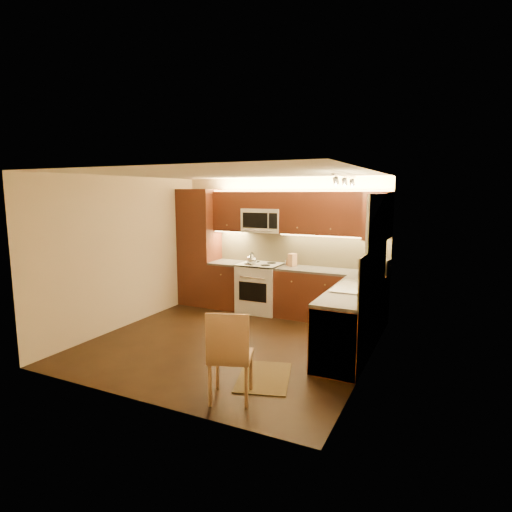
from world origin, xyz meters
The scene contains 37 objects.
floor centered at (0.00, 0.00, 0.00)m, with size 4.00×4.00×0.01m, color black.
ceiling centered at (0.00, 0.00, 2.50)m, with size 4.00×4.00×0.01m, color beige.
wall_back centered at (0.00, 2.00, 1.25)m, with size 4.00×0.01×2.50m, color beige.
wall_front centered at (0.00, -2.00, 1.25)m, with size 4.00×0.01×2.50m, color beige.
wall_left centered at (-2.00, 0.00, 1.25)m, with size 0.01×4.00×2.50m, color beige.
wall_right centered at (2.00, 0.00, 1.25)m, with size 0.01×4.00×2.50m, color beige.
pantry centered at (-1.65, 1.70, 1.15)m, with size 0.70×0.60×2.30m, color #421F0E.
base_cab_back_left centered at (-0.99, 1.70, 0.43)m, with size 0.62×0.60×0.86m, color #421F0E.
counter_back_left centered at (-0.99, 1.70, 0.88)m, with size 0.62×0.60×0.04m, color #3E3C39.
base_cab_back_right centered at (1.04, 1.70, 0.43)m, with size 1.92×0.60×0.86m, color #421F0E.
counter_back_right centered at (1.04, 1.70, 0.88)m, with size 1.92×0.60×0.04m, color #3E3C39.
base_cab_right centered at (1.70, 0.40, 0.43)m, with size 0.60×2.00×0.86m, color #421F0E.
counter_right centered at (1.70, 0.40, 0.88)m, with size 0.60×2.00×0.04m, color #3E3C39.
dishwasher centered at (1.70, -0.30, 0.43)m, with size 0.58×0.60×0.84m, color silver.
backsplash_back centered at (0.35, 1.99, 1.20)m, with size 3.30×0.02×0.60m, color tan.
backsplash_right centered at (1.99, 0.40, 1.20)m, with size 0.02×2.00×0.60m, color tan.
upper_cab_back_left centered at (-0.99, 1.82, 1.88)m, with size 0.62×0.35×0.75m, color #421F0E.
upper_cab_back_right centered at (1.04, 1.82, 1.88)m, with size 1.92×0.35×0.75m, color #421F0E.
upper_cab_bridge centered at (-0.30, 1.82, 2.09)m, with size 0.76×0.35×0.31m, color #421F0E.
upper_cab_right_corner centered at (1.82, 1.40, 1.88)m, with size 0.35×0.50×0.75m, color #421F0E.
stove centered at (-0.30, 1.68, 0.46)m, with size 0.76×0.65×0.92m, color silver, non-canonical shape.
microwave centered at (-0.30, 1.81, 1.72)m, with size 0.76×0.38×0.44m, color silver, non-canonical shape.
window_frame centered at (1.99, 0.55, 1.60)m, with size 0.03×1.44×1.24m, color silver.
window_blinds centered at (1.97, 0.55, 1.60)m, with size 0.02×1.36×1.16m, color silver.
sink centered at (1.70, 0.55, 0.98)m, with size 0.52×0.86×0.15m, color silver, non-canonical shape.
faucet centered at (1.88, 0.55, 1.05)m, with size 0.20×0.04×0.30m, color silver, non-canonical shape.
track_light_bar centered at (1.55, 0.40, 2.46)m, with size 0.04×1.20×0.03m, color silver.
kettle centered at (-0.40, 1.52, 1.04)m, with size 0.20×0.20×0.23m, color silver, non-canonical shape.
toaster_oven centered at (1.80, 1.70, 1.03)m, with size 0.42×0.32×0.25m, color silver.
knife_block centered at (0.29, 1.80, 1.01)m, with size 0.10×0.17×0.23m, color #9C6B46.
spice_jar_a centered at (0.14, 1.87, 0.95)m, with size 0.04×0.04×0.10m, color silver.
spice_jar_b centered at (0.14, 1.93, 0.95)m, with size 0.04×0.04×0.10m, color olive.
spice_jar_c centered at (0.16, 1.81, 0.95)m, with size 0.04×0.04×0.11m, color silver.
spice_jar_d centered at (0.17, 1.82, 0.95)m, with size 0.05×0.05×0.10m, color brown.
soap_bottle centered at (1.84, 1.34, 1.01)m, with size 0.10×0.10×0.22m, color silver.
rug centered at (0.95, -0.90, 0.01)m, with size 0.61×0.92×0.01m, color black.
dining_chair centered at (0.84, -1.52, 0.51)m, with size 0.45×0.45×1.02m, color #9C6B46, non-canonical shape.
Camera 1 is at (2.93, -5.26, 2.24)m, focal length 29.19 mm.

